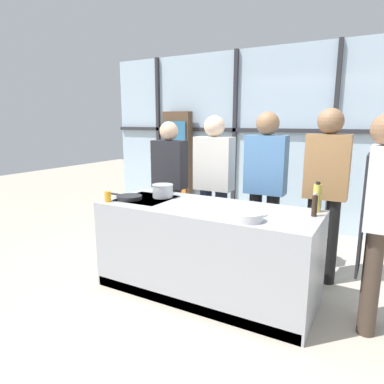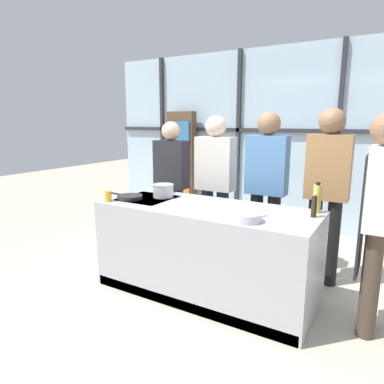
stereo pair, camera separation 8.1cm
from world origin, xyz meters
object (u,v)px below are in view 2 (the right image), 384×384
Objects in this scene: frying_pan at (129,197)px; pepper_grinder at (314,206)px; mixing_bowl at (247,217)px; oil_bottle at (317,198)px; spectator_far_right at (327,185)px; juice_glass_near at (108,196)px; chef at (378,212)px; spectator_center_right at (266,182)px; spectator_center_left at (215,180)px; white_plate at (252,214)px; spectator_far_left at (171,179)px; saucepan at (163,190)px.

pepper_grinder reaches higher than frying_pan.
mixing_bowl is 0.72m from oil_bottle.
juice_glass_near is (-1.90, -1.13, -0.11)m from spectator_far_right.
chef is 6.36× the size of oil_bottle.
spectator_center_right is 7.48× the size of mixing_bowl.
mixing_bowl is at bearing 1.95° from juice_glass_near.
mixing_bowl is at bearing 127.79° from spectator_center_left.
spectator_center_right is 16.83× the size of juice_glass_near.
spectator_center_right is at bearing 41.76° from juice_glass_near.
pepper_grinder is (0.02, -0.67, -0.07)m from spectator_far_right.
spectator_center_right is at bearing 0.00° from spectator_far_right.
white_plate is (-0.46, -0.86, -0.16)m from spectator_far_right.
pepper_grinder is at bearing -86.47° from oil_bottle.
spectator_far_right reaches higher than juice_glass_near.
white_plate is (1.43, -0.86, -0.06)m from spectator_far_left.
oil_bottle is (1.79, 0.43, 0.11)m from frying_pan.
spectator_center_right reaches higher than oil_bottle.
spectator_center_left is 8.44× the size of pepper_grinder.
oil_bottle is at bearing 93.53° from pepper_grinder.
spectator_far_left is 0.77m from saucepan.
frying_pan is (-0.53, -0.93, -0.09)m from spectator_center_left.
spectator_far_right is 2.21m from juice_glass_near.
spectator_center_right is at bearing 180.00° from spectator_center_left.
spectator_center_right reaches higher than mixing_bowl.
saucepan reaches higher than mixing_bowl.
chef is at bearing 148.14° from spectator_center_right.
spectator_center_left is at bearing 158.33° from oil_bottle.
juice_glass_near is at bearing -161.75° from oil_bottle.
pepper_grinder is at bearing 91.30° from spectator_far_right.
chef is 7.32× the size of mixing_bowl.
frying_pan is 4.47× the size of juice_glass_near.
spectator_far_left is 1.13m from juice_glass_near.
juice_glass_near is (-2.39, -0.43, -0.06)m from chef.
spectator_far_left is 1.96m from oil_bottle.
spectator_center_left is at bearing -180.00° from spectator_far_left.
spectator_center_left reaches higher than saucepan.
oil_bottle is at bearing 6.66° from saucepan.
juice_glass_near is (-1.27, -1.13, -0.09)m from spectator_center_right.
spectator_far_right is at bearing 61.98° from white_plate.
frying_pan is 1.72× the size of oil_bottle.
oil_bottle is (0.01, -0.50, -0.04)m from spectator_far_right.
spectator_center_right is 8.61× the size of pepper_grinder.
oil_bottle is 2.00m from juice_glass_near.
pepper_grinder is 1.97m from juice_glass_near.
frying_pan is at bearing -135.60° from saucepan.
juice_glass_near is at bearing 60.65° from spectator_center_left.
juice_glass_near reaches higher than frying_pan.
chef is 1.88m from spectator_center_left.
spectator_center_right is 0.99× the size of spectator_far_right.
chef is at bearing -21.72° from oil_bottle.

